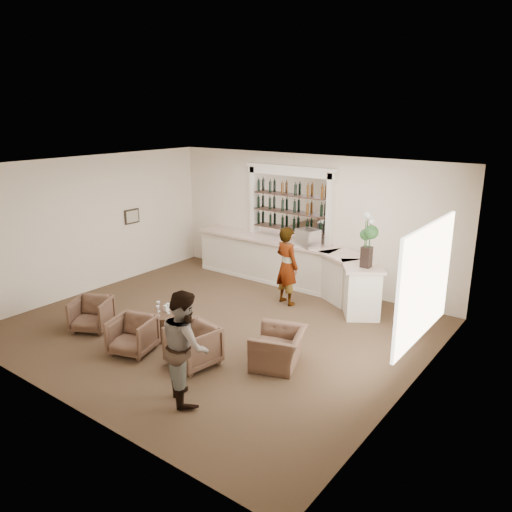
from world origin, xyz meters
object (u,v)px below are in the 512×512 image
(armchair_right, at_px, (193,346))
(armchair_far, at_px, (278,348))
(sommelier, at_px, (287,266))
(guest, at_px, (185,346))
(flower_vase, at_px, (368,237))
(bar_counter, at_px, (291,265))
(armchair_left, at_px, (92,314))
(armchair_center, at_px, (133,335))
(cocktail_table, at_px, (163,325))
(espresso_machine, at_px, (308,238))

(armchair_right, xyz_separation_m, armchair_far, (1.20, 0.90, -0.05))
(sommelier, distance_m, guest, 4.35)
(armchair_far, bearing_deg, flower_vase, 154.35)
(bar_counter, distance_m, sommelier, 1.19)
(armchair_left, bearing_deg, armchair_far, -13.58)
(bar_counter, distance_m, flower_vase, 2.72)
(armchair_center, relative_size, armchair_far, 0.77)
(guest, bearing_deg, armchair_far, -73.69)
(cocktail_table, relative_size, sommelier, 0.35)
(cocktail_table, distance_m, espresso_machine, 4.20)
(armchair_far, bearing_deg, armchair_left, -94.64)
(cocktail_table, bearing_deg, armchair_far, 10.13)
(armchair_far, bearing_deg, armchair_right, -72.92)
(armchair_right, bearing_deg, guest, -41.48)
(armchair_right, bearing_deg, flower_vase, 78.52)
(armchair_left, height_order, flower_vase, flower_vase)
(guest, xyz_separation_m, armchair_center, (-1.87, 0.51, -0.54))
(bar_counter, bearing_deg, armchair_left, -111.97)
(sommelier, height_order, guest, sommelier)
(armchair_right, bearing_deg, bar_counter, 110.87)
(armchair_far, bearing_deg, bar_counter, -169.93)
(armchair_center, xyz_separation_m, espresso_machine, (0.88, 4.72, 1.02))
(armchair_left, distance_m, armchair_right, 2.69)
(sommelier, bearing_deg, armchair_center, 92.23)
(armchair_right, relative_size, espresso_machine, 1.62)
(armchair_center, distance_m, espresso_machine, 4.91)
(espresso_machine, relative_size, flower_vase, 0.42)
(sommelier, xyz_separation_m, armchair_far, (1.50, -2.53, -0.59))
(armchair_center, bearing_deg, armchair_left, 156.36)
(cocktail_table, relative_size, guest, 0.36)
(flower_vase, bearing_deg, cocktail_table, -130.03)
(cocktail_table, height_order, guest, guest)
(armchair_center, bearing_deg, armchair_right, -2.97)
(guest, relative_size, flower_vase, 1.51)
(espresso_machine, bearing_deg, sommelier, -70.86)
(armchair_far, distance_m, flower_vase, 3.21)
(armchair_left, bearing_deg, guest, -40.11)
(bar_counter, relative_size, espresso_machine, 11.54)
(guest, distance_m, armchair_left, 3.44)
(armchair_left, distance_m, armchair_center, 1.47)
(armchair_center, bearing_deg, armchair_far, 9.29)
(sommelier, height_order, espresso_machine, sommelier)
(armchair_right, bearing_deg, sommelier, 105.16)
(bar_counter, relative_size, armchair_center, 7.63)
(cocktail_table, xyz_separation_m, armchair_center, (0.04, -0.78, 0.09))
(bar_counter, xyz_separation_m, espresso_machine, (0.49, -0.02, 0.78))
(guest, height_order, espresso_machine, guest)
(sommelier, bearing_deg, guest, 118.67)
(bar_counter, xyz_separation_m, cocktail_table, (-0.43, -3.97, -0.32))
(espresso_machine, bearing_deg, flower_vase, -3.77)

